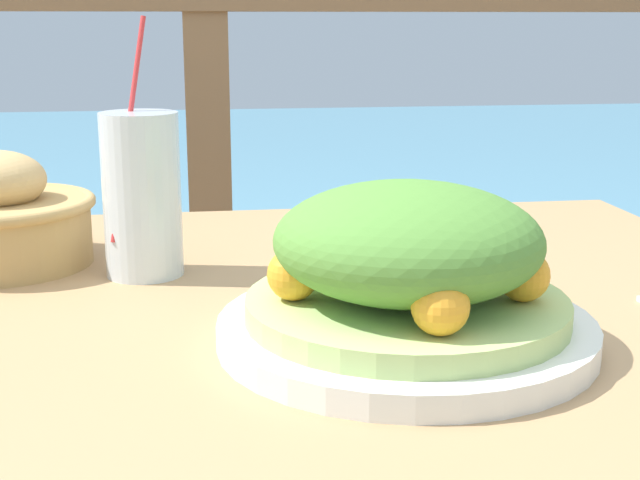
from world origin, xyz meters
TOP-DOWN VIEW (x-y plane):
  - patio_table at (0.00, 0.00)m, footprint 1.07×0.82m
  - railing_fence at (0.00, 0.72)m, footprint 2.80×0.08m
  - sea_backdrop at (0.00, 3.22)m, footprint 12.00×4.00m
  - salad_plate at (0.13, -0.11)m, footprint 0.29×0.29m
  - drink_glass at (-0.08, 0.12)m, footprint 0.08×0.08m

SIDE VIEW (x-z plane):
  - sea_backdrop at x=0.00m, z-range 0.00..0.37m
  - patio_table at x=0.00m, z-range 0.26..0.96m
  - salad_plate at x=0.13m, z-range 0.69..0.82m
  - drink_glass at x=-0.08m, z-range 0.66..0.91m
  - railing_fence at x=0.00m, z-range 0.26..1.31m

